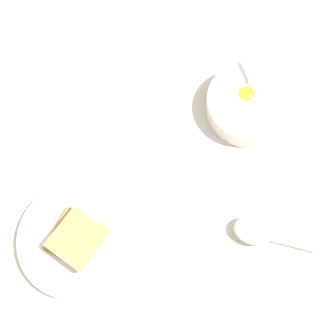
% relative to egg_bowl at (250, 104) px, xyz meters
% --- Properties ---
extents(ground_plane, '(3.00, 3.00, 0.00)m').
position_rel_egg_bowl_xyz_m(ground_plane, '(0.03, 0.14, -0.02)').
color(ground_plane, beige).
extents(egg_bowl, '(0.17, 0.17, 0.07)m').
position_rel_egg_bowl_xyz_m(egg_bowl, '(0.00, 0.00, 0.00)').
color(egg_bowl, white).
rests_on(egg_bowl, ground_plane).
extents(toast_plate, '(0.21, 0.21, 0.02)m').
position_rel_egg_bowl_xyz_m(toast_plate, '(0.22, 0.34, -0.01)').
color(toast_plate, white).
rests_on(toast_plate, ground_plane).
extents(toast_sandwich, '(0.10, 0.10, 0.03)m').
position_rel_egg_bowl_xyz_m(toast_sandwich, '(0.22, 0.34, 0.01)').
color(toast_sandwich, '#9E7042').
rests_on(toast_sandwich, toast_plate).
extents(soup_spoon, '(0.15, 0.05, 0.03)m').
position_rel_egg_bowl_xyz_m(soup_spoon, '(-0.07, 0.24, -0.01)').
color(soup_spoon, white).
rests_on(soup_spoon, ground_plane).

